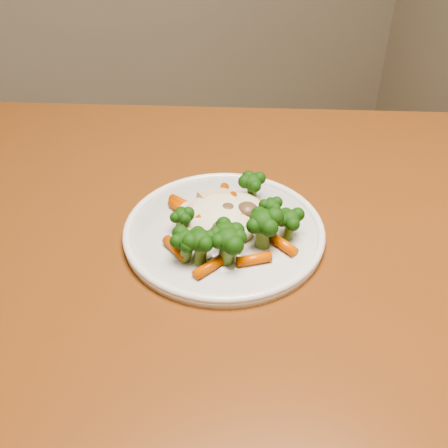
# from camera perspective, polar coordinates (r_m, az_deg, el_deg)

# --- Properties ---
(dining_table) EXTENTS (1.51, 1.26, 0.75)m
(dining_table) POSITION_cam_1_polar(r_m,az_deg,el_deg) (0.70, 1.42, -11.23)
(dining_table) COLOR brown
(dining_table) RESTS_ON ground
(plate) EXTENTS (0.24, 0.24, 0.01)m
(plate) POSITION_cam_1_polar(r_m,az_deg,el_deg) (0.69, 0.00, -0.95)
(plate) COLOR white
(plate) RESTS_ON dining_table
(meal) EXTENTS (0.17, 0.17, 0.05)m
(meal) POSITION_cam_1_polar(r_m,az_deg,el_deg) (0.66, 0.39, 0.09)
(meal) COLOR #F3E8C3
(meal) RESTS_ON plate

